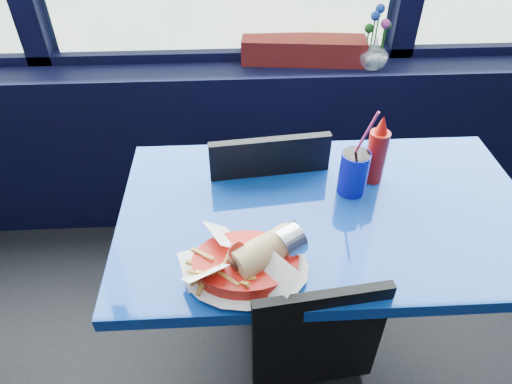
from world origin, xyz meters
The scene contains 9 objects.
window_sill centered at (0.00, 2.87, 0.40)m, with size 5.00×0.26×0.80m, color black.
near_table centered at (0.30, 2.00, 0.57)m, with size 1.20×0.70×0.75m.
chair_near_back centered at (0.16, 2.29, 0.51)m, with size 0.44×0.44×0.88m.
planter_box centered at (0.34, 2.90, 0.85)m, with size 0.52×0.13×0.10m, color maroon.
flower_vase centered at (0.63, 2.82, 0.88)m, with size 0.16×0.16×0.26m.
food_basket centered at (0.06, 1.78, 0.79)m, with size 0.31×0.30×0.10m.
ketchup_bottle centered at (0.46, 2.13, 0.85)m, with size 0.06×0.06×0.23m.
soda_cup centered at (0.39, 2.08, 0.82)m, with size 0.09×0.09×0.29m.
napkin centered at (-0.04, 1.80, 0.75)m, with size 0.13×0.13×0.00m, color white.
Camera 1 is at (0.04, 1.03, 1.64)m, focal length 32.00 mm.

